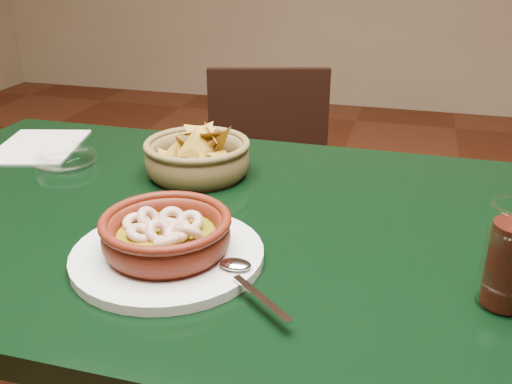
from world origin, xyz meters
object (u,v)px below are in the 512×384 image
(shrimp_plate, at_px, (167,239))
(cola_drink, at_px, (511,258))
(chip_basket, at_px, (197,157))
(dining_table, at_px, (184,260))
(dining_chair, at_px, (269,199))

(shrimp_plate, height_order, cola_drink, cola_drink)
(chip_basket, bearing_deg, dining_table, -79.67)
(dining_table, bearing_deg, chip_basket, 100.33)
(dining_chair, height_order, chip_basket, chip_basket)
(dining_table, height_order, dining_chair, dining_chair)
(dining_chair, bearing_deg, shrimp_plate, -85.52)
(dining_chair, relative_size, cola_drink, 5.17)
(cola_drink, bearing_deg, shrimp_plate, -178.60)
(shrimp_plate, xyz_separation_m, cola_drink, (0.46, 0.01, 0.04))
(dining_table, xyz_separation_m, dining_chair, (-0.02, 0.70, -0.19))
(dining_table, distance_m, shrimp_plate, 0.21)
(shrimp_plate, bearing_deg, dining_chair, 94.48)
(cola_drink, bearing_deg, dining_table, 163.70)
(dining_table, bearing_deg, dining_chair, 91.74)
(dining_chair, distance_m, shrimp_plate, 0.92)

